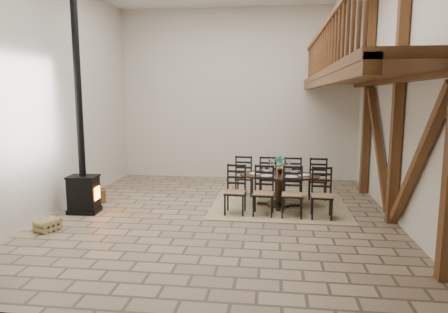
# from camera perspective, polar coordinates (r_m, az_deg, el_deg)

# --- Properties ---
(ground) EXTENTS (8.00, 8.00, 0.00)m
(ground) POSITION_cam_1_polar(r_m,az_deg,el_deg) (8.33, -0.61, -8.49)
(ground) COLOR gray
(ground) RESTS_ON ground
(room_shell) EXTENTS (7.02, 8.02, 5.01)m
(room_shell) POSITION_cam_1_polar(r_m,az_deg,el_deg) (7.91, 8.14, 12.62)
(room_shell) COLOR beige
(room_shell) RESTS_ON ground
(rug) EXTENTS (3.00, 2.50, 0.02)m
(rug) POSITION_cam_1_polar(r_m,az_deg,el_deg) (9.13, 7.82, -6.98)
(rug) COLOR tan
(rug) RESTS_ON ground
(dining_table) EXTENTS (2.28, 2.07, 1.14)m
(dining_table) POSITION_cam_1_polar(r_m,az_deg,el_deg) (9.04, 7.87, -4.78)
(dining_table) COLOR black
(dining_table) RESTS_ON ground
(wood_stove) EXTENTS (0.65, 0.52, 5.00)m
(wood_stove) POSITION_cam_1_polar(r_m,az_deg,el_deg) (8.84, -19.63, -0.43)
(wood_stove) COLOR black
(wood_stove) RESTS_ON ground
(log_basket) EXTENTS (0.46, 0.46, 0.38)m
(log_basket) POSITION_cam_1_polar(r_m,az_deg,el_deg) (9.78, -17.87, -5.34)
(log_basket) COLOR brown
(log_basket) RESTS_ON ground
(log_stack) EXTENTS (0.44, 0.51, 0.21)m
(log_stack) POSITION_cam_1_polar(r_m,az_deg,el_deg) (8.10, -23.88, -8.96)
(log_stack) COLOR tan
(log_stack) RESTS_ON ground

